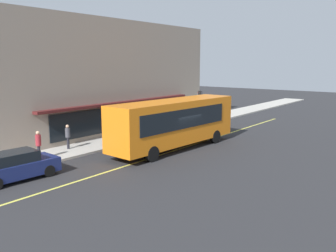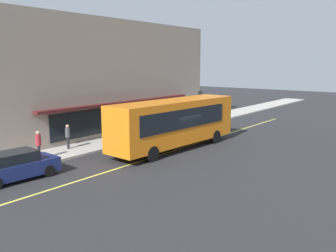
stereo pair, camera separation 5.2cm
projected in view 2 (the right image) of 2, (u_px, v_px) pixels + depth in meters
name	position (u px, v px, depth m)	size (l,w,h in m)	color
ground	(179.00, 149.00, 25.64)	(120.00, 120.00, 0.00)	#28282B
sidewalk	(125.00, 139.00, 28.91)	(80.00, 3.11, 0.15)	#B2ADA3
lane_centre_stripe	(179.00, 149.00, 25.64)	(36.00, 0.16, 0.01)	#D8D14C
storefront_building	(85.00, 77.00, 32.98)	(23.97, 10.15, 9.64)	gray
bus	(175.00, 121.00, 25.45)	(11.24, 3.09, 3.50)	orange
traffic_light	(201.00, 99.00, 35.65)	(0.30, 0.52, 3.20)	#2D2D33
car_navy	(15.00, 166.00, 18.84)	(4.40, 2.06, 1.52)	navy
pedestrian_near_storefront	(191.00, 111.00, 36.81)	(0.34, 0.34, 1.70)	black
pedestrian_mid_block	(68.00, 134.00, 24.99)	(0.34, 0.34, 1.71)	black
pedestrian_waiting	(38.00, 142.00, 22.26)	(0.34, 0.34, 1.80)	black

